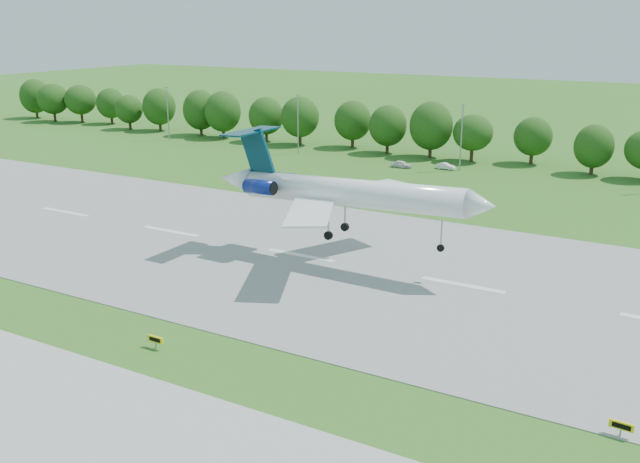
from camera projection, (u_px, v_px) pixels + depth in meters
The scene contains 9 objects.
ground at pixel (355, 388), 54.25m from camera, with size 600.00×600.00×0.00m, color #2F631A.
runway at pixel (463, 285), 75.05m from camera, with size 400.00×45.00×0.08m, color gray.
tree_line at pixel (586, 139), 129.09m from camera, with size 288.40×8.40×10.40m.
light_poles at pixel (560, 145), 121.90m from camera, with size 175.90×0.25×12.19m.
airliner at pixel (338, 190), 79.75m from camera, with size 34.08×24.93×11.50m.
taxi_sign_left at pixel (155, 340), 60.56m from camera, with size 1.60×0.22×1.13m.
taxi_sign_centre at pixel (621, 426), 47.70m from camera, with size 1.62×0.32×1.13m.
service_vehicle_a at pixel (445, 166), 133.12m from camera, with size 1.24×3.57×1.18m, color white.
service_vehicle_b at pixel (402, 164), 134.53m from camera, with size 1.58×3.93×1.34m, color silver.
Camera 1 is at (21.66, -43.54, 26.99)m, focal length 40.00 mm.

